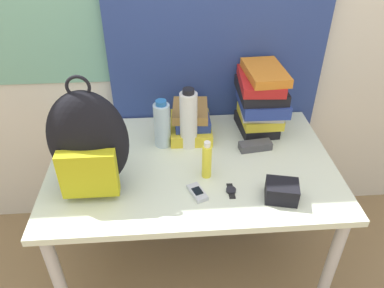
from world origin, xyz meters
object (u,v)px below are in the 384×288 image
(water_bottle, at_px, (162,124))
(cell_phone, at_px, (197,192))
(sports_bottle, at_px, (189,119))
(sunscreen_bottle, at_px, (207,161))
(book_stack_left, at_px, (191,121))
(camera_pouch, at_px, (282,191))
(book_stack_center, at_px, (261,98))
(wristwatch, at_px, (231,190))
(sunglasses_case, at_px, (255,146))
(backpack, at_px, (89,144))

(water_bottle, bearing_deg, cell_phone, -69.54)
(sports_bottle, bearing_deg, sunscreen_bottle, -75.61)
(book_stack_left, relative_size, sports_bottle, 0.96)
(water_bottle, bearing_deg, sports_bottle, -5.74)
(sports_bottle, xyz_separation_m, camera_pouch, (0.34, -0.39, -0.10))
(book_stack_center, distance_m, wristwatch, 0.52)
(water_bottle, distance_m, sunscreen_bottle, 0.30)
(book_stack_left, relative_size, camera_pouch, 1.96)
(book_stack_left, relative_size, water_bottle, 1.19)
(sunglasses_case, bearing_deg, sunscreen_bottle, -144.57)
(book_stack_center, height_order, sunscreen_bottle, book_stack_center)
(sports_bottle, bearing_deg, water_bottle, 174.26)
(book_stack_center, xyz_separation_m, water_bottle, (-0.47, -0.10, -0.06))
(book_stack_center, xyz_separation_m, cell_phone, (-0.34, -0.45, -0.16))
(book_stack_left, bearing_deg, camera_pouch, -57.38)
(sports_bottle, distance_m, sunglasses_case, 0.33)
(sunscreen_bottle, relative_size, wristwatch, 1.96)
(water_bottle, bearing_deg, backpack, -135.58)
(book_stack_center, bearing_deg, wristwatch, -114.58)
(backpack, bearing_deg, book_stack_left, 41.37)
(book_stack_left, xyz_separation_m, camera_pouch, (0.32, -0.50, -0.03))
(backpack, distance_m, sports_bottle, 0.48)
(book_stack_center, distance_m, water_bottle, 0.49)
(sports_bottle, xyz_separation_m, cell_phone, (0.01, -0.34, -0.13))
(sports_bottle, relative_size, sunscreen_bottle, 1.69)
(sunscreen_bottle, distance_m, camera_pouch, 0.32)
(sunscreen_bottle, height_order, wristwatch, sunscreen_bottle)
(water_bottle, distance_m, camera_pouch, 0.61)
(book_stack_center, xyz_separation_m, sunscreen_bottle, (-0.29, -0.34, -0.09))
(sports_bottle, distance_m, cell_phone, 0.37)
(book_stack_left, relative_size, book_stack_center, 0.85)
(backpack, bearing_deg, cell_phone, -11.58)
(water_bottle, xyz_separation_m, camera_pouch, (0.46, -0.40, -0.07))
(water_bottle, relative_size, sunscreen_bottle, 1.35)
(sports_bottle, height_order, sunscreen_bottle, sports_bottle)
(book_stack_center, relative_size, sunglasses_case, 2.10)
(backpack, relative_size, cell_phone, 4.26)
(backpack, relative_size, book_stack_left, 1.74)
(sports_bottle, height_order, cell_phone, sports_bottle)
(book_stack_left, bearing_deg, water_bottle, -145.69)
(sunglasses_case, bearing_deg, water_bottle, 170.80)
(backpack, bearing_deg, book_stack_center, 26.26)
(book_stack_left, bearing_deg, sunglasses_case, -29.62)
(book_stack_center, relative_size, camera_pouch, 2.30)
(cell_phone, relative_size, camera_pouch, 0.80)
(water_bottle, distance_m, wristwatch, 0.45)
(backpack, xyz_separation_m, sunscreen_bottle, (0.46, 0.03, -0.12))
(sunscreen_bottle, height_order, cell_phone, sunscreen_bottle)
(backpack, height_order, book_stack_left, backpack)
(backpack, xyz_separation_m, sports_bottle, (0.40, 0.26, -0.07))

